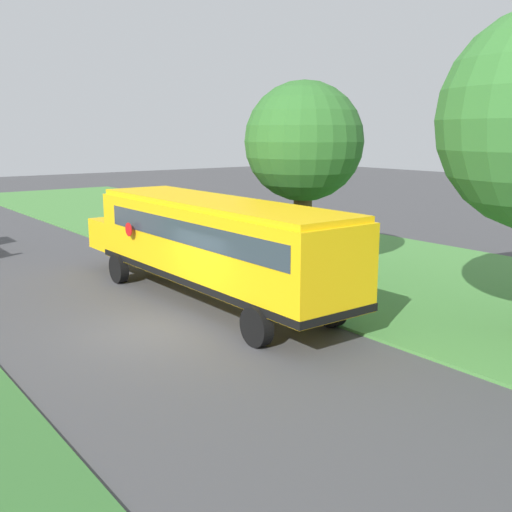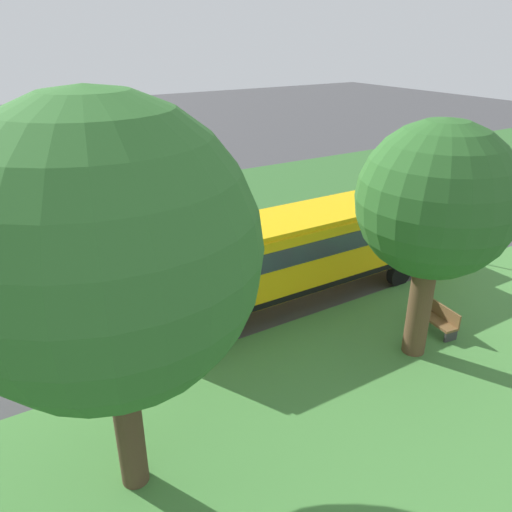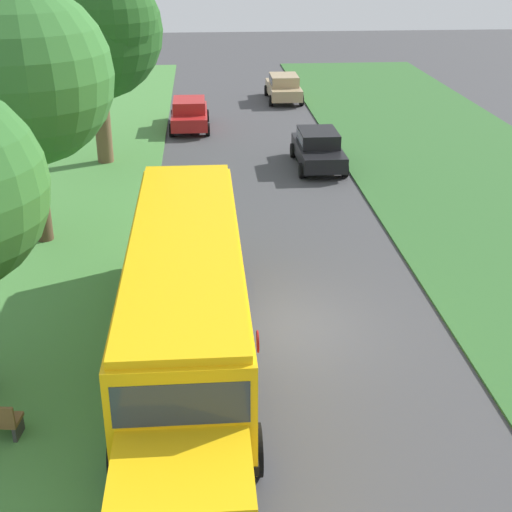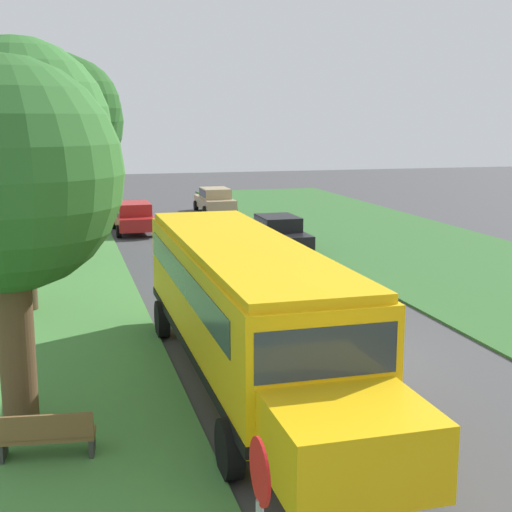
{
  "view_description": "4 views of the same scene",
  "coord_description": "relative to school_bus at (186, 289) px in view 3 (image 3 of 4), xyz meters",
  "views": [
    {
      "loc": [
        6.96,
        13.57,
        5.12
      ],
      "look_at": [
        -2.33,
        1.28,
        1.92
      ],
      "focal_mm": 42.0,
      "sensor_mm": 36.0,
      "label": 1
    },
    {
      "loc": [
        -15.38,
        8.07,
        8.8
      ],
      "look_at": [
        -1.37,
        -0.57,
        1.37
      ],
      "focal_mm": 35.0,
      "sensor_mm": 36.0,
      "label": 2
    },
    {
      "loc": [
        -2.16,
        -15.89,
        9.3
      ],
      "look_at": [
        -0.79,
        2.02,
        1.12
      ],
      "focal_mm": 50.0,
      "sensor_mm": 36.0,
      "label": 3
    },
    {
      "loc": [
        -6.32,
        -15.81,
        5.77
      ],
      "look_at": [
        -1.02,
        3.53,
        1.89
      ],
      "focal_mm": 50.0,
      "sensor_mm": 36.0,
      "label": 4
    }
  ],
  "objects": [
    {
      "name": "school_bus",
      "position": [
        0.0,
        0.0,
        0.0
      ],
      "size": [
        2.84,
        12.42,
        3.16
      ],
      "color": "yellow",
      "rests_on": "ground"
    },
    {
      "name": "ground_plane",
      "position": [
        2.64,
        1.42,
        -1.92
      ],
      "size": [
        120.0,
        120.0,
        0.0
      ],
      "primitive_type": "plane",
      "color": "#424244"
    },
    {
      "name": "car_red_middle",
      "position": [
        -0.16,
        22.08,
        -1.05
      ],
      "size": [
        2.02,
        4.4,
        1.56
      ],
      "color": "#B21E1E",
      "rests_on": "ground"
    },
    {
      "name": "car_black_nearest",
      "position": [
        5.44,
        15.14,
        -1.05
      ],
      "size": [
        2.02,
        4.4,
        1.56
      ],
      "color": "black",
      "rests_on": "ground"
    },
    {
      "name": "oak_tree_roadside_mid",
      "position": [
        -4.67,
        7.81,
        3.46
      ],
      "size": [
        5.42,
        5.42,
        8.11
      ],
      "color": "#4C3826",
      "rests_on": "ground"
    },
    {
      "name": "oak_tree_far_end",
      "position": [
        -3.64,
        16.12,
        3.84
      ],
      "size": [
        5.61,
        5.61,
        8.46
      ],
      "color": "brown",
      "rests_on": "ground"
    },
    {
      "name": "car_tan_furthest",
      "position": [
        5.44,
        28.48,
        -1.05
      ],
      "size": [
        2.02,
        4.4,
        1.56
      ],
      "color": "tan",
      "rests_on": "ground"
    }
  ]
}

